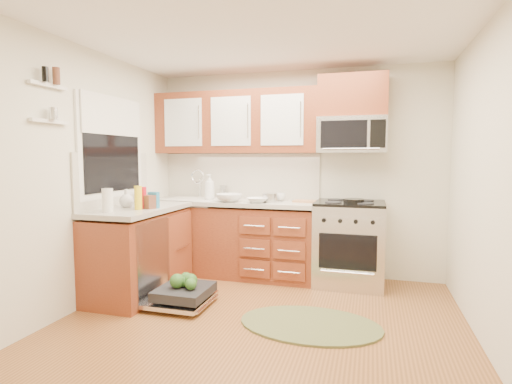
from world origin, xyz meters
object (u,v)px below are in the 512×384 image
(range, at_px, (349,243))
(microwave, at_px, (352,135))
(paper_towel_roll, at_px, (108,200))
(bowl_a, at_px, (257,200))
(sink, at_px, (193,209))
(dishwasher, at_px, (181,296))
(cutting_board, at_px, (306,201))
(rug, at_px, (310,324))
(upper_cabinets, at_px, (236,123))
(skillet, at_px, (354,201))
(stock_pot, at_px, (270,198))
(cup, at_px, (280,197))
(bowl_b, at_px, (229,198))

(range, distance_m, microwave, 1.23)
(paper_towel_roll, bearing_deg, bowl_a, 44.63)
(sink, bearing_deg, dishwasher, -70.80)
(range, relative_size, cutting_board, 3.25)
(microwave, xyz_separation_m, rug, (-0.25, -1.37, -1.69))
(upper_cabinets, xyz_separation_m, bowl_a, (0.37, -0.32, -0.92))
(range, distance_m, bowl_a, 1.15)
(skillet, xyz_separation_m, cutting_board, (-0.54, 0.13, -0.04))
(paper_towel_roll, bearing_deg, stock_pot, 44.07)
(dishwasher, relative_size, rug, 0.57)
(cup, bearing_deg, sink, -175.62)
(paper_towel_roll, bearing_deg, range, 31.11)
(range, distance_m, sink, 1.96)
(cutting_board, bearing_deg, cup, 175.08)
(microwave, bearing_deg, upper_cabinets, 178.98)
(upper_cabinets, relative_size, dishwasher, 2.93)
(dishwasher, bearing_deg, bowl_b, 80.32)
(stock_pot, height_order, cutting_board, stock_pot)
(rug, relative_size, cutting_board, 4.19)
(range, bearing_deg, bowl_b, -172.56)
(rug, xyz_separation_m, cup, (-0.56, 1.32, 0.96))
(skillet, bearing_deg, cup, 169.70)
(skillet, height_order, cutting_board, skillet)
(microwave, bearing_deg, cup, -176.86)
(microwave, distance_m, rug, 2.19)
(upper_cabinets, bearing_deg, range, -5.89)
(upper_cabinets, height_order, stock_pot, upper_cabinets)
(microwave, height_order, paper_towel_roll, microwave)
(bowl_a, xyz_separation_m, bowl_b, (-0.34, 0.00, 0.02))
(upper_cabinets, relative_size, stock_pot, 11.76)
(bowl_b, bearing_deg, microwave, 12.28)
(paper_towel_roll, bearing_deg, bowl_b, 54.49)
(stock_pot, height_order, bowl_a, stock_pot)
(stock_pot, relative_size, bowl_a, 0.73)
(upper_cabinets, relative_size, range, 2.16)
(sink, xyz_separation_m, dishwasher, (0.39, -1.12, -0.70))
(range, bearing_deg, cutting_board, 174.52)
(sink, distance_m, rug, 2.23)
(sink, relative_size, cutting_board, 2.12)
(skillet, bearing_deg, rug, -104.35)
(bowl_b, bearing_deg, range, 7.44)
(dishwasher, height_order, cup, cup)
(microwave, relative_size, stock_pot, 4.36)
(stock_pot, bearing_deg, rug, -60.72)
(microwave, height_order, cup, microwave)
(paper_towel_roll, xyz_separation_m, cup, (1.38, 1.40, -0.07))
(microwave, xyz_separation_m, bowl_b, (-1.38, -0.30, -0.73))
(microwave, distance_m, skillet, 0.76)
(paper_towel_roll, distance_m, bowl_a, 1.63)
(cutting_board, height_order, bowl_b, bowl_b)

